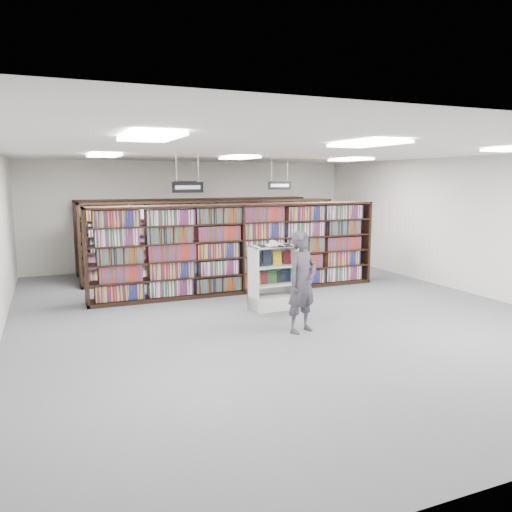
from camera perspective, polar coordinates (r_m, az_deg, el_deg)
name	(u,v)px	position (r m, az deg, el deg)	size (l,w,h in m)	color
floor	(275,312)	(10.18, 2.21, -6.46)	(12.00, 12.00, 0.00)	#545358
ceiling	(276,152)	(9.83, 2.32, 11.84)	(10.00, 12.00, 0.10)	white
wall_back	(194,214)	(15.50, -7.16, 4.75)	(10.00, 0.10, 3.20)	silver
wall_right	(468,225)	(12.81, 23.03, 3.27)	(0.10, 12.00, 3.20)	silver
bookshelf_row_near	(240,249)	(11.78, -1.86, 0.85)	(7.00, 0.60, 2.10)	black
bookshelf_row_mid	(214,239)	(13.65, -4.85, 1.92)	(7.00, 0.60, 2.10)	black
bookshelf_row_far	(197,233)	(15.27, -6.81, 2.62)	(7.00, 0.60, 2.10)	black
aisle_sign_left	(188,186)	(10.25, -7.81, 7.90)	(0.65, 0.02, 0.80)	#B2B2B7
aisle_sign_right	(280,185)	(13.17, 2.71, 8.15)	(0.65, 0.02, 0.80)	#B2B2B7
aisle_sign_center	(185,184)	(14.37, -8.08, 8.13)	(0.65, 0.02, 0.80)	#B2B2B7
troffer_front_left	(150,137)	(6.03, -12.01, 13.20)	(0.60, 1.20, 0.04)	white
troffer_front_center	(368,144)	(7.23, 12.65, 12.42)	(0.60, 1.20, 0.04)	white
troffer_back_left	(104,155)	(10.97, -17.00, 10.94)	(0.60, 1.20, 0.04)	white
troffer_back_center	(239,158)	(11.67, -1.91, 11.17)	(0.60, 1.20, 0.04)	white
troffer_back_right	(350,160)	(13.04, 10.73, 10.77)	(0.60, 1.20, 0.04)	white
endcap_display	(272,287)	(10.36, 1.87, -3.57)	(0.97, 0.52, 1.33)	white
open_book	(275,245)	(10.11, 2.16, 1.31)	(0.73, 0.50, 0.13)	black
shopper	(302,282)	(8.76, 5.29, -3.00)	(0.65, 0.43, 1.79)	#443F49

